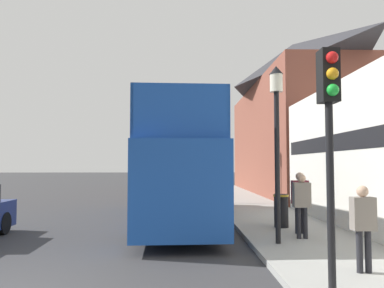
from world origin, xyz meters
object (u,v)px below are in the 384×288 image
(tour_bus, at_px, (176,173))
(pedestrian_second, at_px, (302,200))
(pedestrian_nearest, at_px, (363,220))
(parked_car_ahead_of_bus, at_px, (192,189))
(lamp_post_nearest, at_px, (277,119))
(lamp_post_second, at_px, (226,137))
(pedestrian_third, at_px, (300,197))
(litter_bin, at_px, (281,210))
(traffic_signal, at_px, (330,113))

(tour_bus, relative_size, pedestrian_second, 6.03)
(tour_bus, bearing_deg, pedestrian_second, -50.56)
(tour_bus, height_order, pedestrian_nearest, tour_bus)
(tour_bus, bearing_deg, parked_car_ahead_of_bus, 82.10)
(tour_bus, xyz_separation_m, lamp_post_nearest, (2.63, -4.41, 1.46))
(pedestrian_nearest, relative_size, pedestrian_second, 0.92)
(pedestrian_nearest, relative_size, lamp_post_second, 0.32)
(pedestrian_third, distance_m, lamp_post_nearest, 2.61)
(tour_bus, xyz_separation_m, parked_car_ahead_of_bus, (0.83, 8.58, -1.15))
(parked_car_ahead_of_bus, xyz_separation_m, litter_bin, (2.50, -10.60, 0.06))
(parked_car_ahead_of_bus, bearing_deg, litter_bin, -77.15)
(pedestrian_nearest, distance_m, pedestrian_second, 3.13)
(lamp_post_nearest, bearing_deg, litter_bin, 73.36)
(tour_bus, distance_m, pedestrian_nearest, 7.84)
(pedestrian_nearest, bearing_deg, lamp_post_second, 94.97)
(lamp_post_nearest, bearing_deg, traffic_signal, -91.05)
(pedestrian_second, bearing_deg, tour_bus, 131.78)
(pedestrian_second, relative_size, lamp_post_nearest, 0.38)
(parked_car_ahead_of_bus, distance_m, lamp_post_second, 4.57)
(pedestrian_second, bearing_deg, pedestrian_nearest, -87.69)
(lamp_post_nearest, height_order, litter_bin, lamp_post_nearest)
(lamp_post_nearest, xyz_separation_m, lamp_post_second, (-0.16, 9.83, 0.26))
(parked_car_ahead_of_bus, distance_m, traffic_signal, 16.78)
(traffic_signal, bearing_deg, pedestrian_third, 77.94)
(pedestrian_third, xyz_separation_m, lamp_post_nearest, (-0.97, -1.28, 2.06))
(pedestrian_second, xyz_separation_m, lamp_post_second, (-0.95, 9.24, 2.34))
(pedestrian_second, distance_m, litter_bin, 1.86)
(pedestrian_nearest, height_order, lamp_post_second, lamp_post_second)
(tour_bus, height_order, parked_car_ahead_of_bus, tour_bus)
(pedestrian_third, xyz_separation_m, lamp_post_second, (-1.13, 8.54, 2.32))
(tour_bus, bearing_deg, litter_bin, -33.62)
(lamp_post_nearest, bearing_deg, lamp_post_second, 90.94)
(tour_bus, relative_size, lamp_post_second, 2.10)
(parked_car_ahead_of_bus, bearing_deg, traffic_signal, -84.47)
(pedestrian_nearest, xyz_separation_m, lamp_post_nearest, (-0.92, 2.55, 2.15))
(pedestrian_second, distance_m, pedestrian_third, 0.72)
(pedestrian_second, xyz_separation_m, litter_bin, (-0.08, 1.80, -0.48))
(pedestrian_second, height_order, litter_bin, pedestrian_second)
(lamp_post_nearest, xyz_separation_m, litter_bin, (0.71, 2.38, -2.56))
(parked_car_ahead_of_bus, distance_m, pedestrian_nearest, 15.77)
(pedestrian_nearest, height_order, pedestrian_third, pedestrian_third)
(lamp_post_second, bearing_deg, tour_bus, -114.49)
(pedestrian_third, bearing_deg, parked_car_ahead_of_bus, 103.28)
(pedestrian_third, bearing_deg, pedestrian_second, -104.22)
(parked_car_ahead_of_bus, xyz_separation_m, pedestrian_third, (2.76, -11.70, 0.56))
(parked_car_ahead_of_bus, bearing_deg, pedestrian_nearest, -80.54)
(tour_bus, relative_size, traffic_signal, 2.71)
(parked_car_ahead_of_bus, xyz_separation_m, lamp_post_second, (1.63, -3.16, 2.88))
(tour_bus, bearing_deg, traffic_signal, -74.49)
(parked_car_ahead_of_bus, height_order, pedestrian_nearest, pedestrian_nearest)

